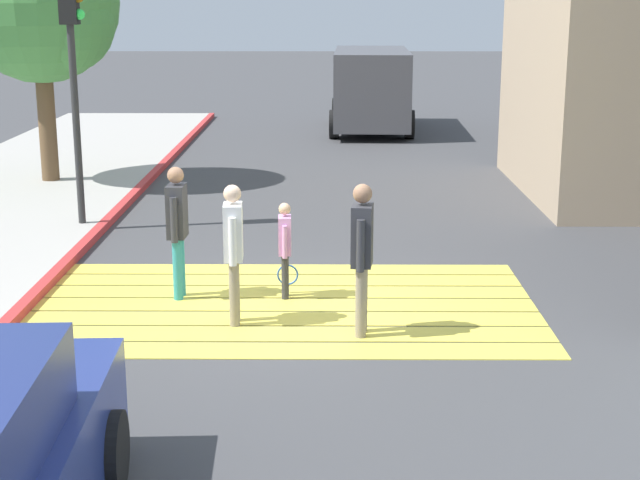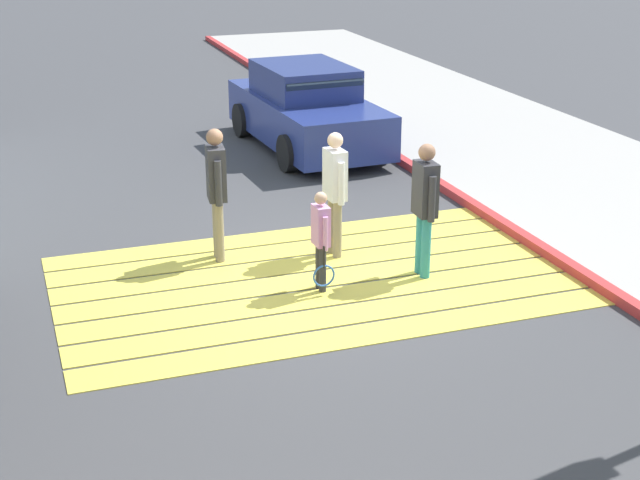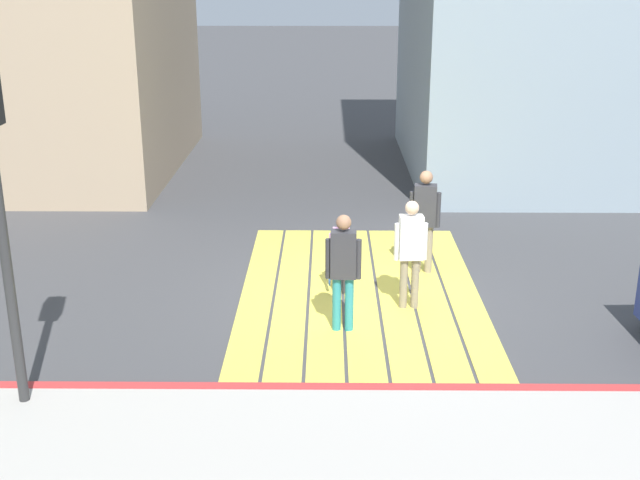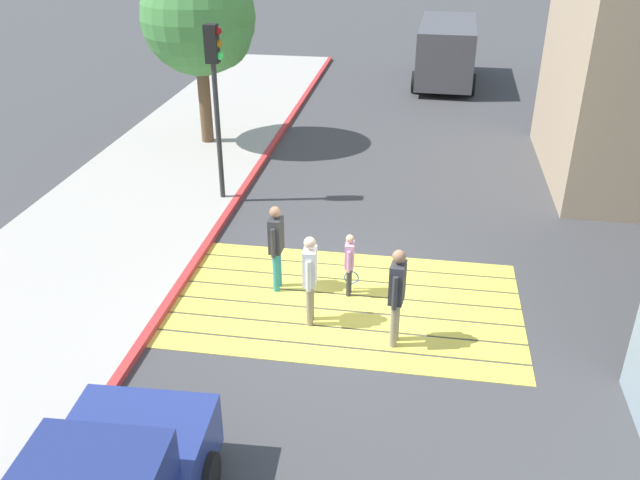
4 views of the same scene
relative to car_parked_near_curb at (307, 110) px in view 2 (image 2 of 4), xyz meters
The scene contains 8 objects.
ground_plane 6.50m from the car_parked_near_curb, 71.98° to the left, with size 120.00×120.00×0.00m, color #424244.
crosswalk_stripes 6.50m from the car_parked_near_curb, 71.98° to the left, with size 6.40×3.80×0.01m.
curb_painted 6.31m from the car_parked_near_curb, 101.51° to the left, with size 0.16×40.00×0.13m, color #BC3333.
car_parked_near_curb is the anchor object (origin of this frame).
pedestrian_adult_lead 5.85m from the car_parked_near_curb, 59.74° to the left, with size 0.27×0.52×1.79m.
pedestrian_adult_trailing 5.61m from the car_parked_near_curb, 75.16° to the left, with size 0.24×0.50×1.71m.
pedestrian_adult_side 6.48m from the car_parked_near_curb, 84.53° to the left, with size 0.24×0.51×1.74m.
pedestrian_child_with_racket 6.77m from the car_parked_near_curb, 72.80° to the left, with size 0.28×0.39×1.27m.
Camera 2 is at (3.53, 10.29, 4.67)m, focal length 52.37 mm.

